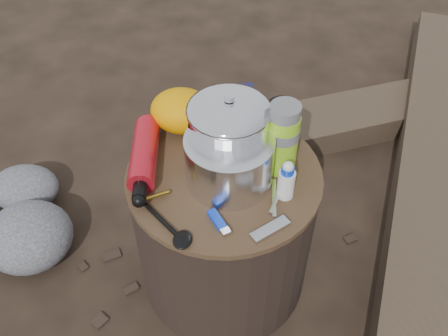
# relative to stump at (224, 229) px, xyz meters

# --- Properties ---
(ground) EXTENTS (60.00, 60.00, 0.00)m
(ground) POSITION_rel_stump_xyz_m (0.00, 0.00, -0.23)
(ground) COLOR black
(ground) RESTS_ON ground
(stump) EXTENTS (0.50, 0.50, 0.46)m
(stump) POSITION_rel_stump_xyz_m (0.00, 0.00, 0.00)
(stump) COLOR black
(stump) RESTS_ON ground
(log_main) EXTENTS (0.66, 1.91, 0.16)m
(log_main) POSITION_rel_stump_xyz_m (0.74, 0.55, -0.15)
(log_main) COLOR #423326
(log_main) RESTS_ON ground
(log_small) EXTENTS (1.24, 0.75, 0.11)m
(log_small) POSITION_rel_stump_xyz_m (0.68, 0.89, -0.18)
(log_small) COLOR #423326
(log_small) RESTS_ON ground
(foil_windscreen) EXTENTS (0.22, 0.22, 0.13)m
(foil_windscreen) POSITION_rel_stump_xyz_m (0.01, -0.01, 0.30)
(foil_windscreen) COLOR silver
(foil_windscreen) RESTS_ON stump
(camping_pot) EXTENTS (0.20, 0.20, 0.20)m
(camping_pot) POSITION_rel_stump_xyz_m (0.01, 0.05, 0.33)
(camping_pot) COLOR silver
(camping_pot) RESTS_ON stump
(fuel_bottle) EXTENTS (0.12, 0.29, 0.07)m
(fuel_bottle) POSITION_rel_stump_xyz_m (-0.21, 0.01, 0.26)
(fuel_bottle) COLOR red
(fuel_bottle) RESTS_ON stump
(thermos) EXTENTS (0.08, 0.08, 0.20)m
(thermos) POSITION_rel_stump_xyz_m (0.14, 0.05, 0.33)
(thermos) COLOR #8FD11F
(thermos) RESTS_ON stump
(travel_mug) EXTENTS (0.08, 0.08, 0.12)m
(travel_mug) POSITION_rel_stump_xyz_m (0.13, 0.15, 0.29)
(travel_mug) COLOR black
(travel_mug) RESTS_ON stump
(stuff_sack) EXTENTS (0.17, 0.14, 0.12)m
(stuff_sack) POSITION_rel_stump_xyz_m (-0.14, 0.16, 0.29)
(stuff_sack) COLOR #EF9900
(stuff_sack) RESTS_ON stump
(food_pouch) EXTENTS (0.10, 0.04, 0.13)m
(food_pouch) POSITION_rel_stump_xyz_m (-0.00, 0.20, 0.29)
(food_pouch) COLOR #101352
(food_pouch) RESTS_ON stump
(lighter) EXTENTS (0.07, 0.08, 0.01)m
(lighter) POSITION_rel_stump_xyz_m (0.01, -0.16, 0.24)
(lighter) COLOR #0C37D3
(lighter) RESTS_ON stump
(multitool) EXTENTS (0.09, 0.09, 0.01)m
(multitool) POSITION_rel_stump_xyz_m (0.13, -0.17, 0.24)
(multitool) COLOR silver
(multitool) RESTS_ON stump
(pot_grabber) EXTENTS (0.04, 0.12, 0.01)m
(pot_grabber) POSITION_rel_stump_xyz_m (0.13, -0.07, 0.24)
(pot_grabber) COLOR silver
(pot_grabber) RESTS_ON stump
(spork) EXTENTS (0.15, 0.14, 0.01)m
(spork) POSITION_rel_stump_xyz_m (-0.12, -0.17, 0.24)
(spork) COLOR black
(spork) RESTS_ON stump
(squeeze_bottle) EXTENTS (0.04, 0.04, 0.10)m
(squeeze_bottle) POSITION_rel_stump_xyz_m (0.16, -0.05, 0.28)
(squeeze_bottle) COLOR white
(squeeze_bottle) RESTS_ON stump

